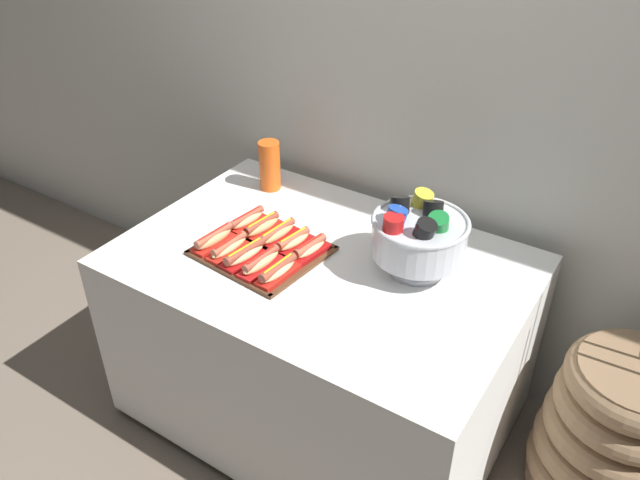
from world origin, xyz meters
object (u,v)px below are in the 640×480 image
Objects in this scene: hot_dog_7 at (277,234)px; floor_vase at (615,438)px; hot_dog_1 at (229,247)px; hot_dog_4 at (278,271)px; hot_dog_3 at (261,262)px; punch_bowl at (418,234)px; cup_stack at (270,166)px; hot_dog_0 at (214,239)px; buffet_table at (321,337)px; hot_dog_9 at (310,249)px; hot_dog_5 at (247,220)px; serving_tray at (262,251)px; hot_dog_2 at (245,255)px; hot_dog_6 at (262,227)px; hot_dog_8 at (293,241)px.

floor_vase is at bearing 9.87° from hot_dog_7.
hot_dog_1 is 0.23m from hot_dog_4.
hot_dog_3 is 0.53m from punch_bowl.
hot_dog_7 is 0.51m from punch_bowl.
hot_dog_0 is at bearing -78.23° from cup_stack.
buffet_table is at bearing -34.55° from cup_stack.
floor_vase is 7.19× the size of hot_dog_9.
hot_dog_1 is at bearing -70.94° from hot_dog_5.
floor_vase is (1.04, 0.21, -0.10)m from buffet_table.
hot_dog_5 is (-0.14, 0.10, 0.03)m from serving_tray.
hot_dog_2 is at bearing -163.09° from floor_vase.
hot_dog_6 is 0.91× the size of cup_stack.
hot_dog_8 is at bearing 84.62° from hot_dog_3.
hot_dog_3 is at bearing -5.38° from hot_dog_1.
buffet_table is 7.50× the size of hot_dog_3.
hot_dog_5 is (-0.13, 0.18, -0.00)m from hot_dog_2.
punch_bowl is at bearing -14.50° from cup_stack.
buffet_table is at bearing 38.63° from hot_dog_2.
punch_bowl reaches higher than hot_dog_4.
cup_stack is (-0.26, 0.31, 0.07)m from hot_dog_7.
hot_dog_3 is at bearing -41.64° from hot_dog_5.
buffet_table is 0.51m from hot_dog_1.
hot_dog_1 is 0.17m from hot_dog_6.
floor_vase is at bearing -3.64° from cup_stack.
hot_dog_9 is 0.38m from punch_bowl.
cup_stack is (-0.25, 0.39, 0.10)m from serving_tray.
floor_vase is at bearing 13.46° from serving_tray.
serving_tray is 2.68× the size of hot_dog_9.
floor_vase reaches higher than serving_tray.
hot_dog_6 is (-0.26, 0.01, 0.40)m from buffet_table.
hot_dog_5 is 1.02× the size of hot_dog_8.
hot_dog_3 is 1.08× the size of hot_dog_5.
serving_tray is 2.41× the size of hot_dog_1.
hot_dog_0 is 0.22m from hot_dog_7.
hot_dog_2 is 1.02× the size of hot_dog_6.
hot_dog_3 is (0.07, -0.01, 0.00)m from hot_dog_2.
floor_vase is 2.68× the size of serving_tray.
hot_dog_3 reaches higher than buffet_table.
hot_dog_5 is at bearing -69.32° from cup_stack.
punch_bowl is (0.58, 0.27, 0.11)m from hot_dog_1.
hot_dog_7 is 0.58× the size of punch_bowl.
hot_dog_6 is 1.14× the size of hot_dog_9.
hot_dog_9 is (0.09, 0.16, -0.00)m from hot_dog_3.
serving_tray is 2.14× the size of cup_stack.
hot_dog_0 is at bearing 174.62° from hot_dog_4.
hot_dog_1 is 0.65m from punch_bowl.
hot_dog_0 is at bearing 174.62° from hot_dog_2.
hot_dog_1 is (-1.32, -0.37, 0.50)m from floor_vase.
hot_dog_3 is 0.22m from hot_dog_6.
serving_tray is at bearing 84.62° from hot_dog_2.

